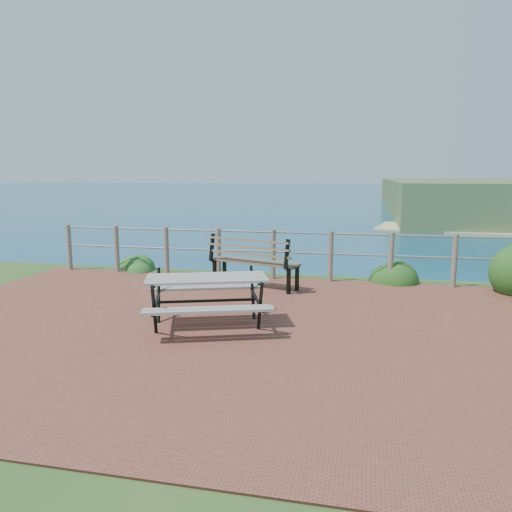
{
  "coord_description": "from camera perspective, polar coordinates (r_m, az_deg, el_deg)",
  "views": [
    {
      "loc": [
        1.82,
        -6.42,
        2.11
      ],
      "look_at": [
        0.01,
        1.7,
        0.75
      ],
      "focal_mm": 35.0,
      "sensor_mm": 36.0,
      "label": 1
    }
  ],
  "objects": [
    {
      "name": "ocean",
      "position": [
        206.44,
        12.18,
        8.5
      ],
      "size": [
        1200.0,
        1200.0,
        0.0
      ],
      "primitive_type": "plane",
      "color": "#14707D",
      "rests_on": "ground"
    },
    {
      "name": "picnic_table",
      "position": [
        6.97,
        -5.63,
        -4.56
      ],
      "size": [
        1.78,
        1.37,
        0.7
      ],
      "rotation": [
        0.0,
        0.0,
        0.34
      ],
      "color": "gray",
      "rests_on": "ground"
    },
    {
      "name": "shrub_lip_east",
      "position": [
        10.41,
        14.48,
        -2.7
      ],
      "size": [
        0.87,
        0.87,
        0.65
      ],
      "primitive_type": "ellipsoid",
      "color": "#154718",
      "rests_on": "ground"
    },
    {
      "name": "ground",
      "position": [
        7.0,
        -3.16,
        -8.27
      ],
      "size": [
        10.0,
        7.0,
        0.12
      ],
      "primitive_type": "cube",
      "color": "brown",
      "rests_on": "ground"
    },
    {
      "name": "park_bench",
      "position": [
        9.3,
        -0.16,
        0.25
      ],
      "size": [
        1.8,
        0.98,
        0.99
      ],
      "rotation": [
        0.0,
        0.0,
        -0.33
      ],
      "color": "brown",
      "rests_on": "ground"
    },
    {
      "name": "safety_railing",
      "position": [
        10.06,
        1.97,
        0.49
      ],
      "size": [
        9.4,
        0.1,
        1.0
      ],
      "color": "#6B5B4C",
      "rests_on": "ground"
    },
    {
      "name": "shrub_lip_west",
      "position": [
        11.42,
        -13.69,
        -1.62
      ],
      "size": [
        0.86,
        0.86,
        0.64
      ],
      "primitive_type": "ellipsoid",
      "color": "#1E511E",
      "rests_on": "ground"
    }
  ]
}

